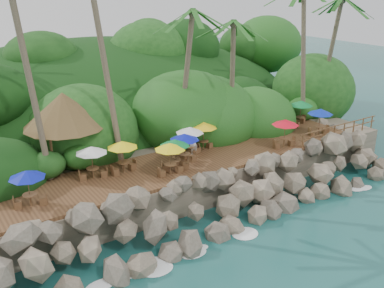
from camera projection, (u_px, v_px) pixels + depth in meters
ground at (251, 231)px, 25.46m from camera, size 140.00×140.00×0.00m
land_base at (126, 136)px, 37.57m from camera, size 32.00×25.20×2.10m
jungle_hill at (93, 124)px, 43.79m from camera, size 44.80×28.00×15.40m
seawall at (229, 199)px, 26.61m from camera, size 29.00×4.00×2.30m
terrace at (192, 161)px, 29.37m from camera, size 26.00×5.00×0.20m
jungle_foliage at (132, 151)px, 37.16m from camera, size 44.00×16.00×12.00m
foam_line at (247, 228)px, 25.68m from camera, size 25.20×0.80×0.06m
palapa at (64, 110)px, 27.77m from camera, size 5.16×5.16×4.60m
dining_clusters at (198, 135)px, 28.85m from camera, size 23.62×4.78×2.03m
railing at (339, 129)px, 33.29m from camera, size 8.30×0.10×1.00m
waiter at (193, 142)px, 29.76m from camera, size 0.78×0.60×1.90m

